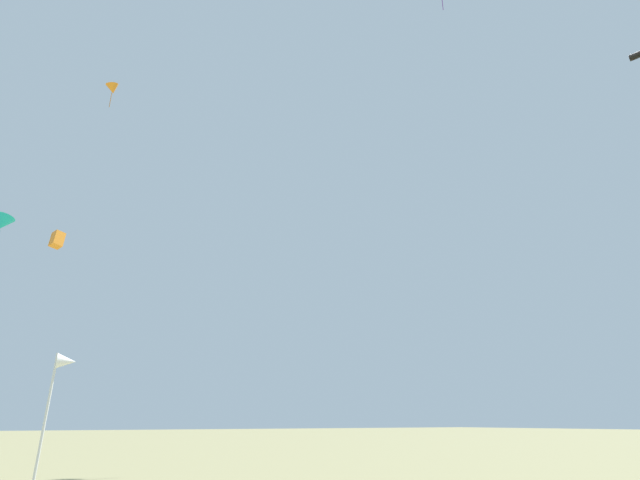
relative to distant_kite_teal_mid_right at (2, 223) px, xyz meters
The scene contains 4 objects.
distant_kite_teal_mid_right is the anchor object (origin of this frame).
distant_kite_orange_far_center 17.79m from the distant_kite_teal_mid_right, 73.25° to the left, with size 1.08×1.02×1.91m.
distant_kite_orange_low_right 13.76m from the distant_kite_teal_mid_right, 82.11° to the left, with size 0.85×0.96×1.12m.
marker_flag 11.64m from the distant_kite_teal_mid_right, 77.66° to the right, with size 0.30×0.24×1.89m.
Camera 1 is at (-2.01, -0.08, 0.87)m, focal length 26.93 mm.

